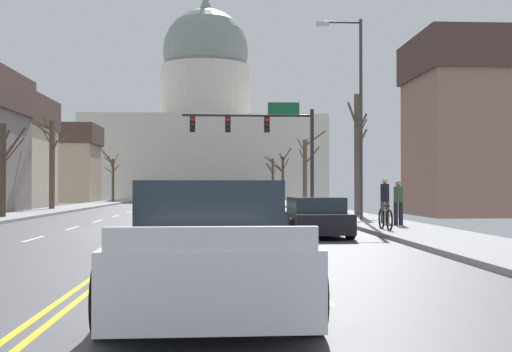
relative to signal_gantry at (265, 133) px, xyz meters
name	(u,v)px	position (x,y,z in m)	size (l,w,h in m)	color
ground	(161,231)	(-4.74, -16.04, -4.80)	(20.00, 180.00, 0.20)	#4B4B50
signal_gantry	(265,133)	(0.00, 0.00, 0.00)	(7.91, 0.41, 6.51)	#28282D
street_lamp_right	(356,103)	(3.23, -10.96, 0.40)	(2.03, 0.24, 8.75)	#333338
capitol_building	(206,134)	(-4.74, 55.80, 4.43)	(32.15, 22.72, 29.70)	beige
sedan_near_00	(217,205)	(-2.81, -4.76, -4.23)	(2.00, 4.52, 1.23)	#6B6056
sedan_near_01	(210,211)	(-3.08, -11.51, -4.28)	(2.03, 4.64, 1.13)	#1E7247
sedan_near_02	(314,218)	(0.27, -18.74, -4.24)	(2.07, 4.39, 1.23)	black
sedan_near_03	(202,231)	(-3.08, -24.67, -4.24)	(2.06, 4.62, 1.23)	#6B6056
pickup_truck_near_04	(209,250)	(-2.83, -30.72, -4.09)	(2.46, 5.31, 1.63)	silver
sedan_oncoming_00	(166,202)	(-6.38, 6.32, -4.27)	(2.02, 4.25, 1.15)	silver
sedan_oncoming_01	(176,198)	(-6.54, 19.56, -4.25)	(2.10, 4.35, 1.23)	navy
flank_building_02	(39,163)	(-20.77, 27.55, -0.87)	(11.81, 6.67, 7.78)	tan
flank_building_03	(509,125)	(13.06, -4.36, 0.08)	(10.61, 6.77, 9.67)	#8C6656
bare_tree_00	(358,152)	(4.25, -6.55, -1.50)	(1.36, 2.23, 6.09)	brown
bare_tree_01	(51,161)	(-13.68, 4.30, -1.57)	(2.79, 1.83, 6.12)	brown
bare_tree_02	(306,169)	(3.20, 5.61, -2.02)	(2.10, 2.06, 5.34)	brown
bare_tree_03	(3,168)	(-12.99, -7.42, -2.36)	(1.71, 1.81, 4.42)	#423328
bare_tree_04	(272,176)	(3.54, 38.60, -2.00)	(1.48, 1.52, 5.20)	#4C3D2D
bare_tree_05	(112,177)	(-13.03, 24.81, -2.25)	(2.01, 2.20, 5.04)	#4C3D2D
bare_tree_06	(283,175)	(3.93, 29.69, -2.01)	(1.84, 2.07, 5.50)	#423328
pedestrian_00	(398,200)	(3.89, -15.36, -3.76)	(0.35, 0.34, 1.65)	black
pedestrian_01	(385,198)	(3.77, -13.86, -3.71)	(0.35, 0.34, 1.75)	#4C4238
bicycle_parked	(385,219)	(2.81, -17.73, -4.33)	(0.12, 1.77, 0.85)	black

